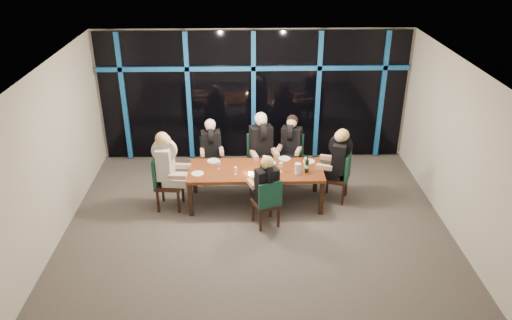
{
  "coord_description": "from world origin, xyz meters",
  "views": [
    {
      "loc": [
        -0.2,
        -7.77,
        5.18
      ],
      "look_at": [
        0.0,
        0.6,
        1.05
      ],
      "focal_mm": 35.0,
      "sensor_mm": 36.0,
      "label": 1
    }
  ],
  "objects_px": {
    "chair_end_right": "(341,174)",
    "diner_far_right": "(291,139)",
    "diner_far_left": "(211,142)",
    "water_pitcher": "(298,169)",
    "chair_far_right": "(291,154)",
    "diner_near_mid": "(266,180)",
    "dining_table": "(256,172)",
    "diner_end_right": "(338,154)",
    "wine_bottle": "(307,166)",
    "diner_end_left": "(167,160)",
    "chair_far_mid": "(260,156)",
    "diner_far_mid": "(262,139)",
    "chair_near_mid": "(268,201)",
    "chair_end_left": "(164,180)",
    "chair_far_left": "(211,157)"
  },
  "relations": [
    {
      "from": "chair_far_right",
      "to": "wine_bottle",
      "type": "height_order",
      "value": "wine_bottle"
    },
    {
      "from": "chair_end_left",
      "to": "chair_near_mid",
      "type": "relative_size",
      "value": 1.12
    },
    {
      "from": "chair_far_right",
      "to": "diner_far_mid",
      "type": "xyz_separation_m",
      "value": [
        -0.65,
        -0.25,
        0.47
      ]
    },
    {
      "from": "diner_far_mid",
      "to": "chair_far_left",
      "type": "bearing_deg",
      "value": 154.5
    },
    {
      "from": "dining_table",
      "to": "wine_bottle",
      "type": "xyz_separation_m",
      "value": [
        0.97,
        -0.14,
        0.2
      ]
    },
    {
      "from": "chair_far_left",
      "to": "chair_end_right",
      "type": "bearing_deg",
      "value": -26.77
    },
    {
      "from": "diner_far_right",
      "to": "diner_end_left",
      "type": "distance_m",
      "value": 2.67
    },
    {
      "from": "chair_near_mid",
      "to": "diner_far_right",
      "type": "bearing_deg",
      "value": -128.6
    },
    {
      "from": "chair_far_right",
      "to": "diner_end_left",
      "type": "height_order",
      "value": "diner_end_left"
    },
    {
      "from": "diner_far_left",
      "to": "wine_bottle",
      "type": "distance_m",
      "value": 2.17
    },
    {
      "from": "dining_table",
      "to": "diner_end_right",
      "type": "xyz_separation_m",
      "value": [
        1.6,
        0.11,
        0.32
      ]
    },
    {
      "from": "chair_far_left",
      "to": "chair_near_mid",
      "type": "bearing_deg",
      "value": -65.98
    },
    {
      "from": "wine_bottle",
      "to": "chair_far_mid",
      "type": "bearing_deg",
      "value": 129.57
    },
    {
      "from": "diner_end_left",
      "to": "wine_bottle",
      "type": "height_order",
      "value": "diner_end_left"
    },
    {
      "from": "chair_end_left",
      "to": "diner_far_left",
      "type": "height_order",
      "value": "diner_far_left"
    },
    {
      "from": "dining_table",
      "to": "diner_end_left",
      "type": "relative_size",
      "value": 2.46
    },
    {
      "from": "water_pitcher",
      "to": "diner_near_mid",
      "type": "bearing_deg",
      "value": -152.4
    },
    {
      "from": "chair_end_left",
      "to": "diner_near_mid",
      "type": "height_order",
      "value": "diner_near_mid"
    },
    {
      "from": "chair_near_mid",
      "to": "water_pitcher",
      "type": "xyz_separation_m",
      "value": [
        0.6,
        0.64,
        0.32
      ]
    },
    {
      "from": "wine_bottle",
      "to": "chair_end_left",
      "type": "bearing_deg",
      "value": 179.33
    },
    {
      "from": "chair_near_mid",
      "to": "diner_far_mid",
      "type": "bearing_deg",
      "value": -109.23
    },
    {
      "from": "diner_far_right",
      "to": "diner_far_left",
      "type": "bearing_deg",
      "value": -160.38
    },
    {
      "from": "chair_far_mid",
      "to": "chair_near_mid",
      "type": "bearing_deg",
      "value": -102.07
    },
    {
      "from": "dining_table",
      "to": "chair_end_left",
      "type": "xyz_separation_m",
      "value": [
        -1.76,
        -0.1,
        -0.08
      ]
    },
    {
      "from": "diner_end_left",
      "to": "diner_near_mid",
      "type": "height_order",
      "value": "diner_end_left"
    },
    {
      "from": "diner_end_left",
      "to": "water_pitcher",
      "type": "bearing_deg",
      "value": -86.76
    },
    {
      "from": "diner_far_mid",
      "to": "water_pitcher",
      "type": "relative_size",
      "value": 4.9
    },
    {
      "from": "chair_end_left",
      "to": "diner_far_right",
      "type": "height_order",
      "value": "diner_far_right"
    },
    {
      "from": "chair_near_mid",
      "to": "diner_far_mid",
      "type": "distance_m",
      "value": 1.73
    },
    {
      "from": "chair_near_mid",
      "to": "wine_bottle",
      "type": "xyz_separation_m",
      "value": [
        0.78,
        0.71,
        0.34
      ]
    },
    {
      "from": "diner_near_mid",
      "to": "chair_end_right",
      "type": "bearing_deg",
      "value": -172.09
    },
    {
      "from": "chair_near_mid",
      "to": "water_pitcher",
      "type": "bearing_deg",
      "value": -154.18
    },
    {
      "from": "chair_end_right",
      "to": "diner_end_left",
      "type": "xyz_separation_m",
      "value": [
        -3.36,
        -0.19,
        0.45
      ]
    },
    {
      "from": "chair_far_right",
      "to": "diner_near_mid",
      "type": "bearing_deg",
      "value": -90.88
    },
    {
      "from": "chair_end_left",
      "to": "diner_end_left",
      "type": "xyz_separation_m",
      "value": [
        0.09,
        -0.01,
        0.43
      ]
    },
    {
      "from": "diner_far_left",
      "to": "water_pitcher",
      "type": "distance_m",
      "value": 2.05
    },
    {
      "from": "chair_far_mid",
      "to": "diner_far_mid",
      "type": "height_order",
      "value": "diner_far_mid"
    },
    {
      "from": "chair_far_right",
      "to": "diner_near_mid",
      "type": "height_order",
      "value": "diner_near_mid"
    },
    {
      "from": "chair_far_mid",
      "to": "diner_far_right",
      "type": "distance_m",
      "value": 0.74
    },
    {
      "from": "chair_far_mid",
      "to": "chair_end_right",
      "type": "bearing_deg",
      "value": -42.32
    },
    {
      "from": "chair_far_left",
      "to": "chair_near_mid",
      "type": "height_order",
      "value": "chair_near_mid"
    },
    {
      "from": "dining_table",
      "to": "diner_far_mid",
      "type": "relative_size",
      "value": 2.47
    },
    {
      "from": "chair_far_left",
      "to": "diner_far_mid",
      "type": "xyz_separation_m",
      "value": [
        1.06,
        -0.2,
        0.5
      ]
    },
    {
      "from": "chair_end_right",
      "to": "diner_far_right",
      "type": "xyz_separation_m",
      "value": [
        -0.92,
        0.9,
        0.37
      ]
    },
    {
      "from": "chair_near_mid",
      "to": "diner_end_left",
      "type": "xyz_separation_m",
      "value": [
        -1.87,
        0.73,
        0.49
      ]
    },
    {
      "from": "chair_far_right",
      "to": "chair_near_mid",
      "type": "xyz_separation_m",
      "value": [
        -0.6,
        -1.9,
        -0.02
      ]
    },
    {
      "from": "chair_near_mid",
      "to": "chair_far_left",
      "type": "bearing_deg",
      "value": -80.12
    },
    {
      "from": "chair_far_mid",
      "to": "chair_near_mid",
      "type": "distance_m",
      "value": 1.74
    },
    {
      "from": "chair_far_mid",
      "to": "diner_end_right",
      "type": "bearing_deg",
      "value": -42.73
    },
    {
      "from": "diner_end_right",
      "to": "diner_far_right",
      "type": "bearing_deg",
      "value": -116.43
    }
  ]
}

